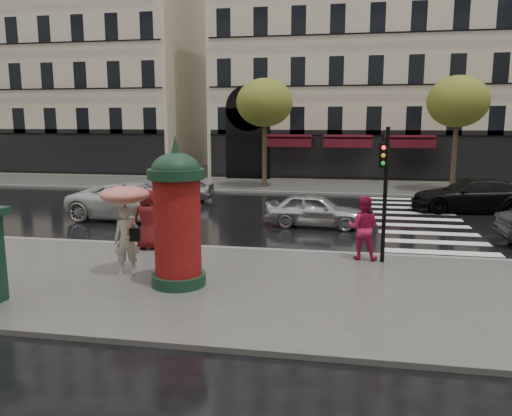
% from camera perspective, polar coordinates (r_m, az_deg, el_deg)
% --- Properties ---
extents(ground, '(160.00, 160.00, 0.00)m').
position_cam_1_polar(ground, '(13.15, -2.99, -8.40)').
color(ground, black).
rests_on(ground, ground).
extents(near_sidewalk, '(90.00, 7.00, 0.12)m').
position_cam_1_polar(near_sidewalk, '(12.67, -3.51, -8.84)').
color(near_sidewalk, '#474744').
rests_on(near_sidewalk, ground).
extents(far_sidewalk, '(90.00, 6.00, 0.12)m').
position_cam_1_polar(far_sidewalk, '(31.54, 4.84, 2.50)').
color(far_sidewalk, '#474744').
rests_on(far_sidewalk, ground).
extents(near_kerb, '(90.00, 0.25, 0.14)m').
position_cam_1_polar(near_kerb, '(15.94, -0.55, -4.82)').
color(near_kerb, slate).
rests_on(near_kerb, ground).
extents(far_kerb, '(90.00, 0.25, 0.14)m').
position_cam_1_polar(far_kerb, '(28.58, 4.28, 1.75)').
color(far_kerb, slate).
rests_on(far_kerb, ground).
extents(zebra_crossing, '(3.60, 11.75, 0.01)m').
position_cam_1_polar(zebra_crossing, '(22.36, 18.02, -1.18)').
color(zebra_crossing, silver).
rests_on(zebra_crossing, ground).
extents(bldg_far_corner, '(26.00, 14.00, 22.90)m').
position_cam_1_polar(bldg_far_corner, '(42.87, 15.04, 19.27)').
color(bldg_far_corner, '#B7A88C').
rests_on(bldg_far_corner, ground).
extents(bldg_far_left, '(24.00, 14.00, 22.90)m').
position_cam_1_polar(bldg_far_left, '(49.45, -21.23, 17.66)').
color(bldg_far_left, '#B7A88C').
rests_on(bldg_far_left, ground).
extents(tree_far_left, '(3.40, 3.40, 6.64)m').
position_cam_1_polar(tree_far_left, '(30.55, 0.99, 11.90)').
color(tree_far_left, '#38281C').
rests_on(tree_far_left, ground).
extents(tree_far_right, '(3.40, 3.40, 6.64)m').
position_cam_1_polar(tree_far_right, '(30.78, 22.06, 11.17)').
color(tree_far_right, '#38281C').
rests_on(tree_far_right, ground).
extents(woman_umbrella, '(1.26, 1.26, 2.43)m').
position_cam_1_polar(woman_umbrella, '(13.42, -14.66, -0.75)').
color(woman_umbrella, '#BDB09C').
rests_on(woman_umbrella, near_sidewalk).
extents(woman_red, '(1.00, 0.83, 1.87)m').
position_cam_1_polar(woman_red, '(14.88, 12.13, -2.23)').
color(woman_red, '#B9164A').
rests_on(woman_red, near_sidewalk).
extents(man_burgundy, '(1.00, 0.72, 1.91)m').
position_cam_1_polar(man_burgundy, '(16.06, -12.31, -1.27)').
color(man_burgundy, '#551111').
rests_on(man_burgundy, near_sidewalk).
extents(morris_column, '(1.37, 1.37, 3.69)m').
position_cam_1_polar(morris_column, '(12.24, -9.00, -0.76)').
color(morris_column, '#13311E').
rests_on(morris_column, near_sidewalk).
extents(traffic_light, '(0.29, 0.38, 3.85)m').
position_cam_1_polar(traffic_light, '(14.39, 14.51, 2.92)').
color(traffic_light, black).
rests_on(traffic_light, near_sidewalk).
extents(car_silver, '(3.97, 1.82, 1.32)m').
position_cam_1_polar(car_silver, '(19.82, 6.75, -0.22)').
color(car_silver, '#B2B3B8').
rests_on(car_silver, ground).
extents(car_white, '(5.79, 3.03, 1.56)m').
position_cam_1_polar(car_white, '(21.65, -13.61, 0.76)').
color(car_white, '#BABABA').
rests_on(car_white, ground).
extents(car_black, '(5.43, 2.51, 1.54)m').
position_cam_1_polar(car_black, '(24.89, 23.38, 1.36)').
color(car_black, black).
rests_on(car_black, ground).
extents(car_far_silver, '(3.85, 1.66, 1.29)m').
position_cam_1_polar(car_far_silver, '(26.35, -8.96, 2.23)').
color(car_far_silver, '#9B9B9F').
rests_on(car_far_silver, ground).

